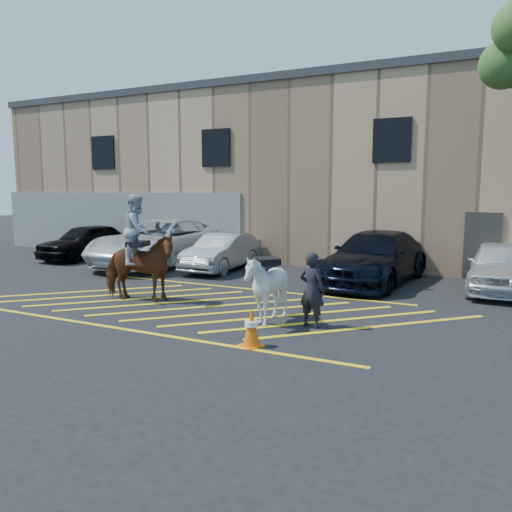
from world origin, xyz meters
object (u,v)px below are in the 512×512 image
at_px(car_white_suv, 501,267).
at_px(traffic_cone, 251,327).
at_px(car_white_pickup, 160,242).
at_px(mounted_bay, 138,259).
at_px(car_blue_suv, 375,257).
at_px(car_black_suv, 87,241).
at_px(car_silver_sedan, 222,252).
at_px(handler, 312,290).
at_px(saddled_white, 267,288).

xyz_separation_m(car_white_suv, traffic_cone, (-4.12, -7.70, -0.37)).
xyz_separation_m(car_white_pickup, mounted_bay, (3.38, -5.39, 0.24)).
bearing_deg(mounted_bay, traffic_cone, -25.82).
distance_m(car_white_pickup, car_blue_suv, 8.33).
relative_size(car_black_suv, car_silver_sedan, 1.07).
relative_size(car_white_pickup, car_blue_suv, 1.17).
bearing_deg(car_black_suv, traffic_cone, -30.33).
distance_m(car_white_pickup, handler, 10.12).
xyz_separation_m(car_black_suv, saddled_white, (11.32, -6.04, 0.05)).
bearing_deg(saddled_white, mounted_bay, 172.59).
bearing_deg(car_white_pickup, traffic_cone, -43.61).
height_order(car_black_suv, mounted_bay, mounted_bay).
distance_m(car_black_suv, handler, 13.65).
xyz_separation_m(car_white_suv, saddled_white, (-4.57, -6.08, 0.05)).
bearing_deg(saddled_white, handler, 8.75).
distance_m(car_white_suv, handler, 6.93).
xyz_separation_m(car_white_pickup, car_silver_sedan, (2.77, 0.01, -0.23)).
distance_m(mounted_bay, traffic_cone, 4.95).
height_order(car_silver_sedan, car_blue_suv, car_blue_suv).
relative_size(car_white_suv, mounted_bay, 1.53).
height_order(car_blue_suv, car_white_suv, car_blue_suv).
height_order(car_white_suv, mounted_bay, mounted_bay).
bearing_deg(car_white_suv, handler, -121.82).
bearing_deg(mounted_bay, car_white_suv, 33.17).
relative_size(saddled_white, traffic_cone, 2.59).
relative_size(car_white_pickup, car_silver_sedan, 1.59).
xyz_separation_m(car_blue_suv, car_white_suv, (3.57, 0.18, -0.07)).
bearing_deg(mounted_bay, handler, -4.17).
height_order(car_white_pickup, saddled_white, car_white_pickup).
bearing_deg(car_blue_suv, car_white_suv, 8.78).
xyz_separation_m(saddled_white, traffic_cone, (0.45, -1.62, -0.42)).
bearing_deg(car_silver_sedan, car_blue_suv, -2.83).
relative_size(mounted_bay, saddled_white, 1.49).
bearing_deg(handler, saddled_white, 18.95).
distance_m(car_white_pickup, car_white_suv, 11.91).
height_order(car_white_pickup, traffic_cone, car_white_pickup).
xyz_separation_m(car_blue_suv, traffic_cone, (-0.55, -7.51, -0.44)).
bearing_deg(saddled_white, car_white_pickup, 141.17).
bearing_deg(mounted_bay, car_white_pickup, 122.12).
distance_m(handler, saddled_white, 1.01).
distance_m(car_black_suv, car_blue_suv, 12.32).
xyz_separation_m(car_black_suv, car_blue_suv, (12.31, -0.14, 0.06)).
relative_size(car_silver_sedan, car_blue_suv, 0.73).
bearing_deg(handler, car_blue_suv, -79.82).
bearing_deg(handler, car_white_pickup, -24.42).
relative_size(car_white_pickup, saddled_white, 3.42).
xyz_separation_m(car_black_suv, traffic_cone, (11.77, -7.65, -0.37)).
relative_size(car_blue_suv, car_white_suv, 1.29).
bearing_deg(handler, traffic_cone, 83.03).
distance_m(car_white_pickup, car_silver_sedan, 2.78).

